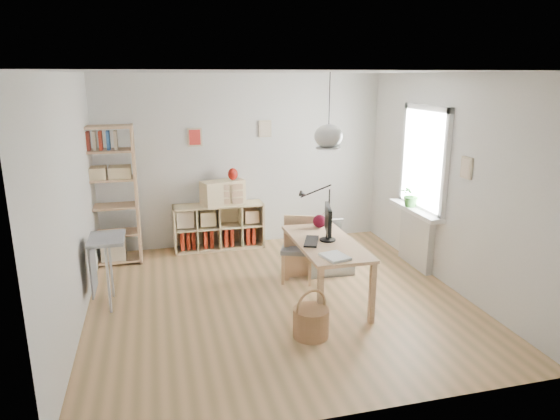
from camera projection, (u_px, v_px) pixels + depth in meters
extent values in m
plane|color=tan|center=(278.00, 299.00, 6.15)|extent=(4.50, 4.50, 0.00)
plane|color=white|center=(243.00, 161.00, 7.90)|extent=(4.50, 0.00, 4.50)
plane|color=white|center=(352.00, 259.00, 3.69)|extent=(4.50, 0.00, 4.50)
plane|color=white|center=(71.00, 204.00, 5.25)|extent=(0.00, 4.50, 4.50)
plane|color=white|center=(450.00, 182.00, 6.33)|extent=(0.00, 4.50, 4.50)
plane|color=silver|center=(278.00, 72.00, 5.44)|extent=(4.50, 4.50, 0.00)
cylinder|color=black|center=(329.00, 104.00, 5.52)|extent=(0.01, 0.01, 0.68)
ellipsoid|color=silver|center=(329.00, 136.00, 5.61)|extent=(0.32, 0.32, 0.27)
cube|color=white|center=(425.00, 159.00, 6.83)|extent=(0.03, 1.00, 1.30)
cube|color=white|center=(446.00, 166.00, 6.32)|extent=(0.06, 0.08, 1.46)
cube|color=white|center=(405.00, 153.00, 7.33)|extent=(0.06, 0.08, 1.46)
cube|color=white|center=(428.00, 108.00, 6.65)|extent=(0.06, 1.16, 0.08)
cube|color=white|center=(420.00, 208.00, 7.01)|extent=(0.06, 1.16, 0.08)
cube|color=silver|center=(416.00, 239.00, 7.13)|extent=(0.10, 0.80, 0.80)
cube|color=white|center=(415.00, 210.00, 7.00)|extent=(0.22, 1.20, 0.06)
cube|color=tan|center=(326.00, 243.00, 5.95)|extent=(0.70, 1.50, 0.04)
cube|color=tan|center=(320.00, 299.00, 5.32)|extent=(0.06, 0.06, 0.71)
cube|color=tan|center=(286.00, 255.00, 6.63)|extent=(0.06, 0.06, 0.71)
cube|color=tan|center=(372.00, 293.00, 5.46)|extent=(0.06, 0.06, 0.71)
cube|color=tan|center=(329.00, 251.00, 6.77)|extent=(0.06, 0.06, 0.71)
cube|color=beige|center=(220.00, 247.00, 7.94)|extent=(1.40, 0.38, 0.03)
cube|color=beige|center=(218.00, 205.00, 7.76)|extent=(1.40, 0.38, 0.03)
cube|color=beige|center=(175.00, 230.00, 7.69)|extent=(0.03, 0.38, 0.72)
cube|color=beige|center=(261.00, 223.00, 8.02)|extent=(0.03, 0.38, 0.72)
cube|color=beige|center=(217.00, 223.00, 8.02)|extent=(1.40, 0.02, 0.72)
cube|color=maroon|center=(182.00, 239.00, 7.78)|extent=(0.06, 0.26, 0.30)
cube|color=maroon|center=(188.00, 239.00, 7.80)|extent=(0.05, 0.26, 0.30)
cube|color=maroon|center=(193.00, 238.00, 7.82)|extent=(0.05, 0.26, 0.30)
cube|color=maroon|center=(205.00, 237.00, 7.86)|extent=(0.05, 0.26, 0.30)
cube|color=maroon|center=(211.00, 237.00, 7.88)|extent=(0.05, 0.26, 0.30)
cube|color=maroon|center=(225.00, 236.00, 7.94)|extent=(0.06, 0.26, 0.30)
cube|color=maroon|center=(231.00, 235.00, 7.96)|extent=(0.06, 0.26, 0.30)
cube|color=maroon|center=(247.00, 234.00, 8.02)|extent=(0.06, 0.26, 0.30)
cube|color=maroon|center=(252.00, 234.00, 8.04)|extent=(0.05, 0.26, 0.30)
cube|color=tan|center=(80.00, 198.00, 6.99)|extent=(0.04, 0.38, 2.00)
cube|color=tan|center=(137.00, 195.00, 7.17)|extent=(0.04, 0.38, 2.00)
cube|color=tan|center=(115.00, 259.00, 7.33)|extent=(0.76, 0.38, 0.03)
cube|color=tan|center=(112.00, 233.00, 7.23)|extent=(0.76, 0.38, 0.03)
cube|color=tan|center=(110.00, 207.00, 7.12)|extent=(0.76, 0.38, 0.03)
cube|color=tan|center=(107.00, 179.00, 7.02)|extent=(0.76, 0.38, 0.03)
cube|color=tan|center=(105.00, 151.00, 6.91)|extent=(0.76, 0.38, 0.03)
cube|color=tan|center=(102.00, 127.00, 6.83)|extent=(0.76, 0.38, 0.03)
cube|color=#2B599E|center=(82.00, 141.00, 6.81)|extent=(0.04, 0.18, 0.26)
cube|color=maroon|center=(88.00, 141.00, 6.83)|extent=(0.04, 0.18, 0.26)
cube|color=beige|center=(94.00, 141.00, 6.85)|extent=(0.04, 0.18, 0.26)
cube|color=maroon|center=(101.00, 140.00, 6.86)|extent=(0.04, 0.18, 0.26)
cube|color=#2B599E|center=(108.00, 140.00, 6.89)|extent=(0.04, 0.18, 0.26)
cube|color=beige|center=(116.00, 140.00, 6.91)|extent=(0.04, 0.18, 0.26)
cube|color=gray|center=(106.00, 239.00, 5.79)|extent=(0.40, 0.55, 0.04)
cylinder|color=silver|center=(108.00, 280.00, 5.69)|extent=(0.03, 0.03, 0.82)
cylinder|color=silver|center=(111.00, 266.00, 6.10)|extent=(0.03, 0.03, 0.82)
cube|color=gray|center=(93.00, 267.00, 5.83)|extent=(0.02, 0.50, 0.62)
cube|color=gray|center=(298.00, 249.00, 6.60)|extent=(0.54, 0.54, 0.06)
cube|color=tan|center=(283.00, 270.00, 6.51)|extent=(0.04, 0.04, 0.41)
cube|color=tan|center=(286.00, 260.00, 6.85)|extent=(0.04, 0.04, 0.41)
cube|color=tan|center=(310.00, 271.00, 6.47)|extent=(0.04, 0.04, 0.41)
cube|color=tan|center=(312.00, 261.00, 6.81)|extent=(0.04, 0.04, 0.41)
cube|color=tan|center=(299.00, 229.00, 6.72)|extent=(0.40, 0.18, 0.37)
cylinder|color=#AC7A4D|center=(311.00, 322.00, 5.23)|extent=(0.38, 0.38, 0.31)
torus|color=#AC7A4D|center=(311.00, 307.00, 5.19)|extent=(0.37, 0.15, 0.38)
cube|color=silver|center=(328.00, 271.00, 6.99)|extent=(0.64, 0.45, 0.02)
cube|color=silver|center=(307.00, 262.00, 6.89)|extent=(0.03, 0.44, 0.33)
cube|color=silver|center=(349.00, 259.00, 7.02)|extent=(0.03, 0.44, 0.33)
cube|color=silver|center=(333.00, 266.00, 6.76)|extent=(0.63, 0.03, 0.33)
cube|color=silver|center=(324.00, 255.00, 7.15)|extent=(0.63, 0.03, 0.33)
cube|color=silver|center=(320.00, 231.00, 7.24)|extent=(0.64, 0.22, 0.41)
sphere|color=#CED017|center=(319.00, 258.00, 6.84)|extent=(0.14, 0.14, 0.14)
sphere|color=#1C88CA|center=(334.00, 253.00, 7.01)|extent=(0.14, 0.14, 0.14)
sphere|color=orange|center=(327.00, 256.00, 6.91)|extent=(0.14, 0.14, 0.14)
sphere|color=#3B8831|center=(342.00, 257.00, 6.89)|extent=(0.14, 0.14, 0.14)
cylinder|color=black|center=(328.00, 240.00, 5.97)|extent=(0.19, 0.19, 0.02)
cylinder|color=black|center=(328.00, 235.00, 5.96)|extent=(0.04, 0.04, 0.09)
cube|color=black|center=(328.00, 219.00, 5.91)|extent=(0.17, 0.48, 0.32)
cube|color=black|center=(311.00, 241.00, 5.91)|extent=(0.29, 0.43, 0.02)
cylinder|color=black|center=(329.00, 223.00, 6.61)|extent=(0.07, 0.07, 0.05)
cylinder|color=black|center=(329.00, 206.00, 6.55)|extent=(0.02, 0.02, 0.46)
cone|color=black|center=(303.00, 194.00, 6.31)|extent=(0.11, 0.08, 0.11)
sphere|color=#500A1A|center=(319.00, 221.00, 6.46)|extent=(0.17, 0.17, 0.17)
cube|color=white|center=(335.00, 257.00, 5.40)|extent=(0.30, 0.35, 0.03)
cube|color=beige|center=(223.00, 192.00, 7.73)|extent=(0.72, 0.49, 0.37)
ellipsoid|color=maroon|center=(233.00, 174.00, 7.69)|extent=(0.16, 0.16, 0.19)
imported|color=#2F712A|center=(411.00, 195.00, 7.04)|extent=(0.38, 0.35, 0.34)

